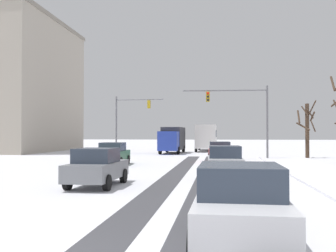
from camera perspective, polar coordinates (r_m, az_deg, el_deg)
wheel_track_left_lane at (r=21.43m, az=9.27°, el=-7.12°), size 0.92×34.05×0.01m
wheel_track_right_lane at (r=21.54m, az=1.13°, el=-7.10°), size 1.12×34.05×0.01m
wheel_track_center at (r=21.45m, az=10.36°, el=-7.11°), size 0.94×34.05×0.01m
wheel_track_oncoming at (r=21.43m, az=5.53°, el=-7.13°), size 0.84×34.05×0.01m
traffic_signal_far_left at (r=43.86m, az=-5.78°, el=1.65°), size 5.55×0.58×6.50m
traffic_signal_near_right at (r=34.82m, az=10.93°, el=2.60°), size 7.51×0.59×6.50m
car_red_lead at (r=30.92m, az=7.63°, el=-3.79°), size 1.94×4.15×1.62m
car_dark_green_second at (r=28.02m, az=-8.10°, el=-4.06°), size 1.94×4.15×1.62m
car_silver_third at (r=20.08m, az=8.35°, el=-5.19°), size 1.91×4.14×1.62m
car_grey_fourth at (r=16.79m, az=-10.39°, el=-5.97°), size 1.88×4.12×1.62m
car_white_fifth at (r=7.93m, az=10.55°, el=-11.35°), size 1.89×4.13×1.62m
bus_oncoming at (r=51.61m, az=5.74°, el=-1.45°), size 2.74×11.02×3.38m
box_truck_delivery at (r=44.84m, az=0.65°, el=-1.95°), size 2.50×7.47×3.02m
bare_tree_sidewalk_far at (r=38.26m, az=19.81°, el=-0.24°), size 1.86×1.91×5.37m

